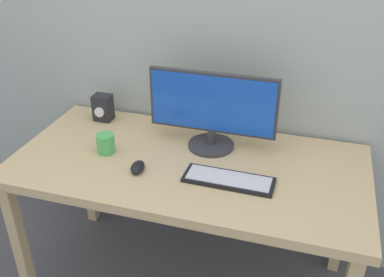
% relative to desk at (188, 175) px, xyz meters
% --- Properties ---
extents(desk, '(1.57, 0.77, 0.75)m').
position_rel_desk_xyz_m(desk, '(0.00, 0.00, 0.00)').
color(desk, tan).
rests_on(desk, ground_plane).
extents(monitor, '(0.59, 0.21, 0.36)m').
position_rel_desk_xyz_m(monitor, '(0.07, 0.17, 0.26)').
color(monitor, '#333338').
rests_on(monitor, desk).
extents(keyboard_primary, '(0.38, 0.14, 0.02)m').
position_rel_desk_xyz_m(keyboard_primary, '(0.21, -0.10, 0.08)').
color(keyboard_primary, black).
rests_on(keyboard_primary, desk).
extents(mouse, '(0.07, 0.10, 0.04)m').
position_rel_desk_xyz_m(mouse, '(-0.18, -0.13, 0.09)').
color(mouse, black).
rests_on(mouse, desk).
extents(audio_controller, '(0.09, 0.09, 0.14)m').
position_rel_desk_xyz_m(audio_controller, '(-0.55, 0.27, 0.14)').
color(audio_controller, '#232328').
rests_on(audio_controller, desk).
extents(coffee_mug, '(0.08, 0.08, 0.09)m').
position_rel_desk_xyz_m(coffee_mug, '(-0.38, -0.03, 0.12)').
color(coffee_mug, '#4CB259').
rests_on(coffee_mug, desk).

